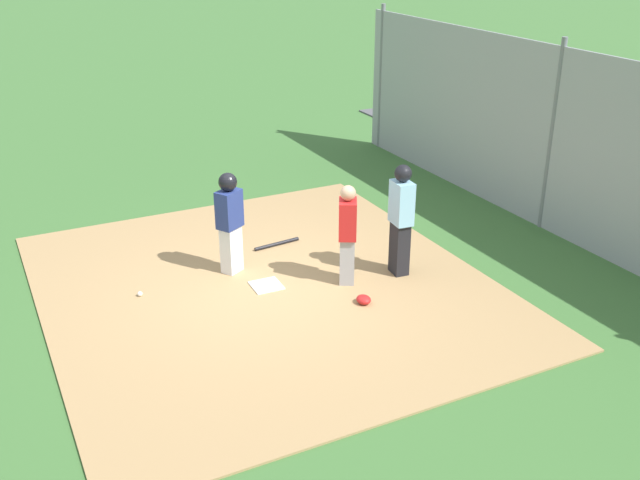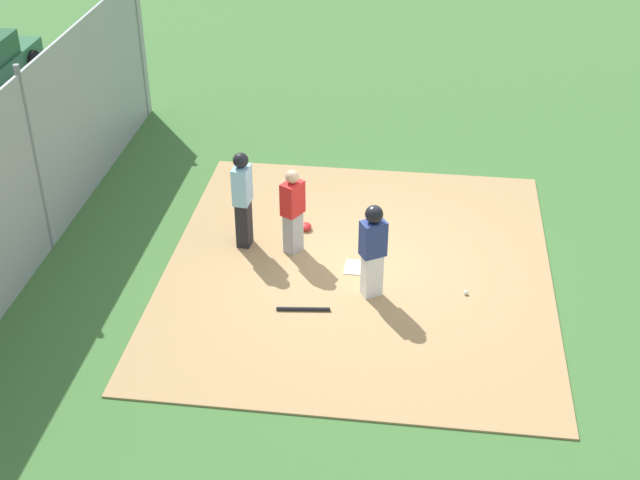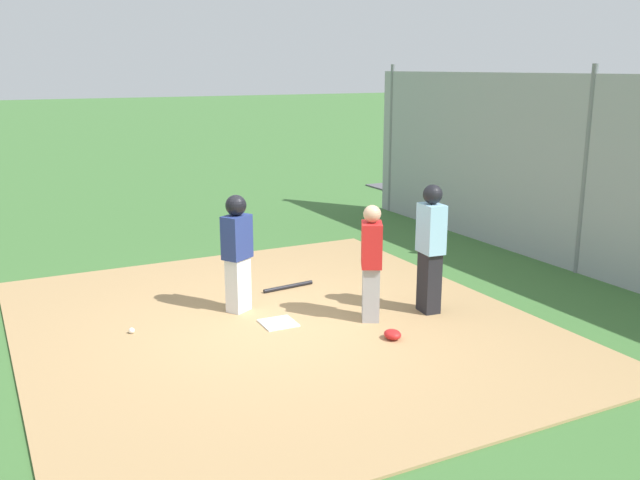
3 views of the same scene
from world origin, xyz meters
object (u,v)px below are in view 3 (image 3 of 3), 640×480
Objects in this scene: catcher at (371,262)px; baseball at (132,331)px; umpire at (431,246)px; baseball_bat at (288,287)px; home_plate at (278,323)px; runner at (237,246)px; catcher_mask at (393,334)px.

catcher reaches higher than baseball.
baseball_bat is at bearing -48.83° from umpire.
catcher reaches higher than home_plate.
baseball_bat is at bearing -29.62° from home_plate.
home_plate is at bearing -125.81° from baseball_bat.
home_plate is at bearing 9.07° from catcher.
home_plate is 0.28× the size of catcher.
umpire is 1.09× the size of runner.
runner is (0.72, 0.28, 0.91)m from home_plate.
catcher_mask reaches higher than baseball.
home_plate is 1.83× the size of catcher_mask.
catcher is at bearing -107.80° from baseball.
catcher is 1.04m from catcher_mask.
baseball_bat is at bearing -47.63° from catcher.
baseball is at bearing 59.59° from catcher_mask.
umpire is 7.36× the size of catcher_mask.
baseball is (1.04, 3.82, -0.90)m from umpire.
catcher reaches higher than baseball_bat.
catcher_mask is at bearing 4.84° from runner.
baseball is (1.66, 2.83, -0.02)m from catcher_mask.
catcher is 0.88× the size of umpire.
catcher_mask is at bearing 109.61° from catcher.
home_plate is 1.19m from runner.
baseball_bat is (0.58, -1.02, -0.89)m from runner.
runner is (1.22, 2.31, -0.01)m from umpire.
catcher_mask is (-1.84, -1.32, -0.86)m from runner.
umpire reaches higher than home_plate.
home_plate is at bearing -106.68° from baseball.
home_plate is 0.52× the size of baseball_bat.
home_plate is 2.29m from umpire.
umpire is at bearing -157.53° from catcher.
catcher is at bearing 21.07° from runner.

